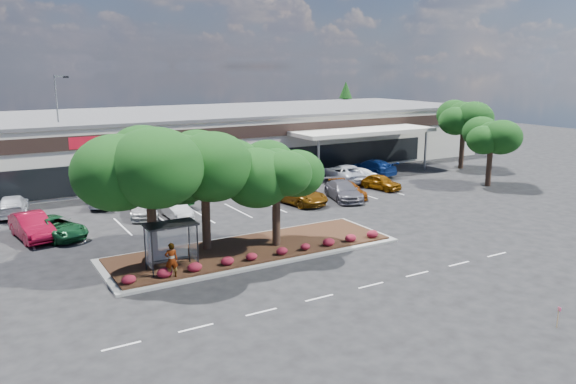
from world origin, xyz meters
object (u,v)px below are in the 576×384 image
survey_stake (558,315)px  car_0 (55,228)px  car_1 (32,226)px  light_pole (61,140)px

survey_stake → car_0: bearing=123.8°
survey_stake → car_1: bearing=125.3°
survey_stake → light_pole: bearing=109.0°
car_0 → car_1: (-1.32, 0.58, 0.14)m
light_pole → car_1: 15.47m
survey_stake → car_1: size_ratio=0.19×
light_pole → car_0: bearing=-101.4°
survey_stake → car_0: (-16.70, 24.91, 0.09)m
light_pole → survey_stake: bearing=-71.0°
car_1 → light_pole: bearing=64.4°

